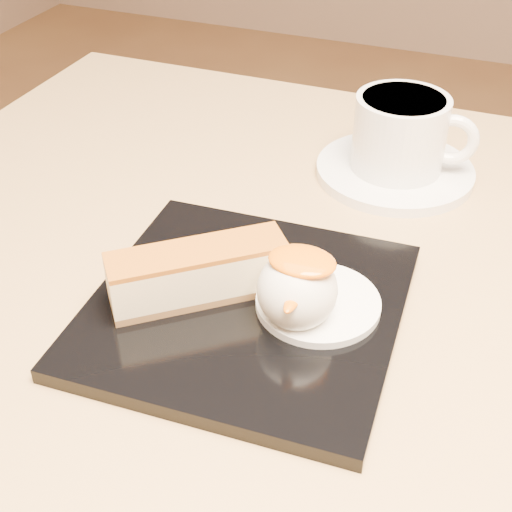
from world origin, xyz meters
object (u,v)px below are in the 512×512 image
at_px(table, 265,441).
at_px(saucer, 395,171).
at_px(dessert_plate, 246,308).
at_px(ice_cream_scoop, 297,290).
at_px(cheesecake, 198,273).
at_px(coffee_cup, 402,132).

relative_size(table, saucer, 5.33).
xyz_separation_m(table, saucer, (0.05, 0.23, 0.16)).
xyz_separation_m(table, dessert_plate, (-0.01, -0.01, 0.16)).
bearing_deg(ice_cream_scoop, dessert_plate, 172.87).
bearing_deg(table, saucer, 78.43).
xyz_separation_m(dessert_plate, saucer, (0.06, 0.24, -0.00)).
bearing_deg(table, ice_cream_scoop, -32.37).
height_order(dessert_plate, cheesecake, cheesecake).
bearing_deg(dessert_plate, ice_cream_scoop, -7.13).
xyz_separation_m(dessert_plate, cheesecake, (-0.04, -0.01, 0.03)).
height_order(cheesecake, saucer, cheesecake).
distance_m(dessert_plate, cheesecake, 0.04).
bearing_deg(table, dessert_plate, -127.89).
relative_size(dessert_plate, ice_cream_scoop, 3.95).
height_order(table, dessert_plate, dessert_plate).
bearing_deg(saucer, dessert_plate, -103.35).
height_order(cheesecake, coffee_cup, coffee_cup).
bearing_deg(saucer, cheesecake, -110.57).
xyz_separation_m(table, coffee_cup, (0.05, 0.23, 0.20)).
bearing_deg(cheesecake, table, -17.07).
bearing_deg(coffee_cup, cheesecake, -116.71).
distance_m(ice_cream_scoop, coffee_cup, 0.25).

